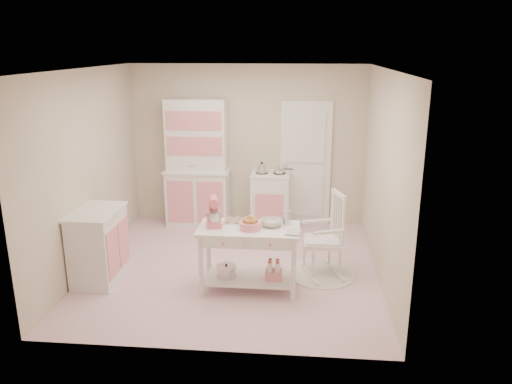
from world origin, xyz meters
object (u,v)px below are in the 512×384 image
(base_cabinet, at_px, (99,245))
(rocking_chair, at_px, (322,234))
(work_table, at_px, (249,259))
(stand_mixer, at_px, (214,212))
(hutch, at_px, (197,163))
(stove, at_px, (270,200))
(bread_basket, at_px, (250,225))

(base_cabinet, bearing_deg, rocking_chair, 8.32)
(work_table, xyz_separation_m, stand_mixer, (-0.42, 0.02, 0.57))
(work_table, bearing_deg, stand_mixer, 177.27)
(base_cabinet, xyz_separation_m, rocking_chair, (2.80, 0.41, 0.09))
(base_cabinet, relative_size, work_table, 0.77)
(hutch, height_order, rocking_chair, hutch)
(rocking_chair, height_order, work_table, rocking_chair)
(base_cabinet, distance_m, work_table, 1.91)
(work_table, bearing_deg, stove, 86.90)
(stove, bearing_deg, rocking_chair, -65.18)
(work_table, relative_size, bread_basket, 4.80)
(stove, xyz_separation_m, base_cabinet, (-2.03, -2.08, 0.00))
(work_table, height_order, stand_mixer, stand_mixer)
(base_cabinet, xyz_separation_m, stand_mixer, (1.49, -0.08, 0.51))
(base_cabinet, relative_size, rocking_chair, 0.84)
(stand_mixer, bearing_deg, stove, 63.54)
(hutch, distance_m, stove, 1.33)
(stove, relative_size, stand_mixer, 2.71)
(hutch, relative_size, rocking_chair, 1.89)
(hutch, bearing_deg, rocking_chair, -41.14)
(hutch, bearing_deg, base_cabinet, -111.20)
(stove, bearing_deg, base_cabinet, -134.21)
(stove, xyz_separation_m, rocking_chair, (0.77, -1.68, 0.09))
(work_table, bearing_deg, hutch, 115.87)
(hutch, distance_m, base_cabinet, 2.36)
(stove, bearing_deg, work_table, -93.10)
(stove, relative_size, work_table, 0.77)
(stand_mixer, bearing_deg, base_cabinet, 164.63)
(rocking_chair, bearing_deg, hutch, 119.09)
(rocking_chair, bearing_deg, base_cabinet, 168.55)
(base_cabinet, bearing_deg, stand_mixer, -2.90)
(stove, relative_size, rocking_chair, 0.84)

